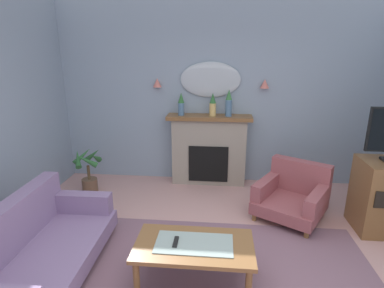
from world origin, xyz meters
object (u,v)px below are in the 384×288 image
wall_sconce_right (265,84)px  tv_remote (176,242)px  wall_mirror (211,80)px  mantel_vase_right (181,104)px  mantel_vase_centre (229,103)px  armchair_by_coffee_table (293,194)px  coffee_table (194,249)px  wall_sconce_left (157,83)px  potted_plant_small_fern (89,171)px  fireplace (209,150)px  floral_couch (36,247)px  mantel_vase_left (213,105)px

wall_sconce_right → tv_remote: (-1.05, -2.50, -1.21)m
wall_mirror → wall_sconce_right: size_ratio=6.86×
mantel_vase_right → mantel_vase_centre: bearing=-0.0°
mantel_vase_centre → wall_sconce_right: (0.55, 0.12, 0.29)m
wall_mirror → armchair_by_coffee_table: size_ratio=0.86×
coffee_table → armchair_by_coffee_table: size_ratio=0.98×
mantel_vase_centre → tv_remote: size_ratio=2.63×
wall_sconce_left → potted_plant_small_fern: (-1.01, -0.62, -1.31)m
wall_sconce_right → mantel_vase_right: bearing=-174.7°
fireplace → wall_sconce_right: (0.85, 0.09, 1.09)m
wall_mirror → coffee_table: wall_mirror is taller
mantel_vase_centre → coffee_table: size_ratio=0.38×
wall_sconce_right → armchair_by_coffee_table: (0.33, -1.07, -1.35)m
floral_couch → wall_sconce_right: bearing=46.1°
wall_mirror → floral_couch: 3.32m
fireplace → wall_mirror: size_ratio=1.42×
wall_mirror → armchair_by_coffee_table: bearing=-43.5°
fireplace → armchair_by_coffee_table: size_ratio=1.22×
wall_sconce_right → mantel_vase_centre: bearing=-167.7°
mantel_vase_right → potted_plant_small_fern: 1.80m
fireplace → wall_sconce_left: (-0.85, 0.09, 1.09)m
wall_sconce_right → armchair_by_coffee_table: wall_sconce_right is taller
mantel_vase_left → mantel_vase_centre: 0.25m
wall_sconce_left → floral_couch: (-0.72, -2.52, -1.34)m
wall_sconce_left → wall_sconce_right: bearing=0.0°
tv_remote → fireplace: bearing=85.2°
potted_plant_small_fern → tv_remote: bearing=-48.5°
mantel_vase_left → wall_sconce_right: 0.87m
mantel_vase_right → wall_sconce_right: bearing=5.3°
coffee_table → wall_sconce_left: bearing=108.2°
fireplace → floral_couch: bearing=-122.9°
fireplace → mantel_vase_centre: size_ratio=3.23×
fireplace → mantel_vase_left: mantel_vase_left is taller
floral_couch → tv_remote: bearing=1.0°
potted_plant_small_fern → armchair_by_coffee_table: bearing=-8.4°
mantel_vase_left → armchair_by_coffee_table: (1.13, -0.95, -1.03)m
mantel_vase_left → wall_mirror: (-0.05, 0.17, 0.37)m
mantel_vase_left → armchair_by_coffee_table: 1.80m
potted_plant_small_fern → mantel_vase_centre: bearing=12.9°
fireplace → wall_sconce_left: 1.38m
wall_sconce_left → floral_couch: wall_sconce_left is taller
armchair_by_coffee_table → floral_couch: bearing=-152.1°
wall_sconce_right → potted_plant_small_fern: bearing=-167.2°
floral_couch → mantel_vase_right: bearing=64.9°
wall_mirror → mantel_vase_centre: bearing=-29.5°
mantel_vase_right → wall_sconce_right: (1.30, 0.12, 0.32)m
mantel_vase_right → tv_remote: bearing=-84.0°
coffee_table → armchair_by_coffee_table: bearing=49.7°
wall_sconce_right → wall_mirror: bearing=176.6°
mantel_vase_centre → floral_couch: mantel_vase_centre is taller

